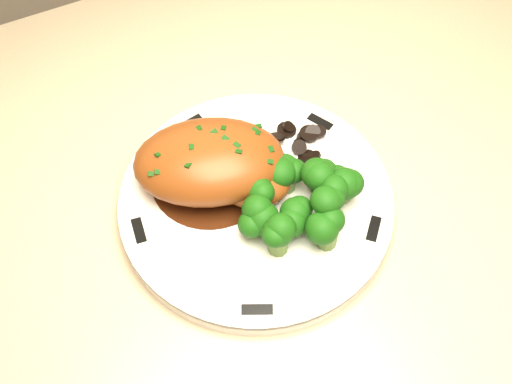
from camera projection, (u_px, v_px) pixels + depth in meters
name	position (u px, v px, depth m)	size (l,w,h in m)	color
counter	(409.00, 268.00, 1.08)	(2.19, 0.72, 1.07)	brown
plate	(256.00, 203.00, 0.59)	(0.25, 0.25, 0.02)	white
rim_accent_0	(320.00, 122.00, 0.63)	(0.03, 0.01, 0.00)	black
rim_accent_1	(190.00, 123.00, 0.63)	(0.03, 0.01, 0.00)	black
rim_accent_2	(139.00, 231.00, 0.56)	(0.03, 0.01, 0.00)	black
rim_accent_3	(257.00, 310.00, 0.52)	(0.03, 0.01, 0.00)	black
rim_accent_4	(374.00, 229.00, 0.56)	(0.03, 0.01, 0.00)	black
gravy_pool	(211.00, 178.00, 0.59)	(0.11, 0.11, 0.00)	#3B190A
chicken_breast	(215.00, 164.00, 0.57)	(0.16, 0.13, 0.05)	#904518
mushroom_pile	(290.00, 153.00, 0.60)	(0.07, 0.05, 0.02)	black
broccoli_florets	(300.00, 202.00, 0.55)	(0.11, 0.09, 0.04)	#5A7A33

